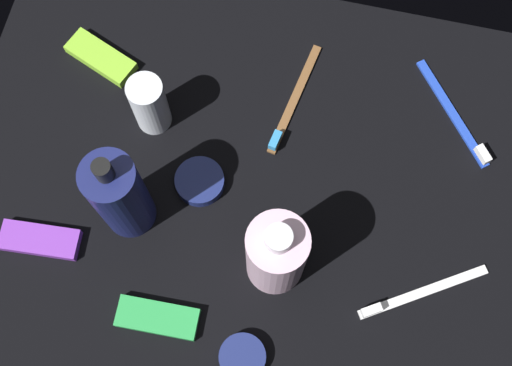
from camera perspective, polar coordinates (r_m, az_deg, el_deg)
ground_plane at (r=91.83cm, az=0.00°, el=-0.70°), size 84.00×64.00×1.20cm
lotion_bottle at (r=84.01cm, az=-11.55°, el=-1.05°), size 6.72×6.72×19.11cm
bodywash_bottle at (r=81.27cm, az=1.74°, el=-6.09°), size 7.44×7.44×16.90cm
deodorant_stick at (r=91.52cm, az=-9.07°, el=6.64°), size 4.84×4.84×9.97cm
toothbrush_brown at (r=95.38cm, az=3.09°, el=6.75°), size 4.38×17.93×2.10cm
toothbrush_white at (r=89.83cm, az=13.48°, el=-9.22°), size 15.90×10.56×2.10cm
toothbrush_blue at (r=98.48cm, az=16.76°, el=5.31°), size 12.11×14.86×2.10cm
snack_bar_green at (r=87.78cm, az=-8.40°, el=-11.30°), size 10.53×4.35×1.50cm
snack_bar_purple at (r=93.13cm, az=-17.94°, el=-4.64°), size 10.66×4.73×1.50cm
snack_bar_lime at (r=100.94cm, az=-13.08°, el=10.38°), size 11.14×7.62×1.50cm
cream_tin_left at (r=86.35cm, az=-1.16°, el=-14.63°), size 5.92×5.92×1.73cm
cream_tin_right at (r=91.00cm, az=-4.82°, el=0.13°), size 6.71×6.71×1.81cm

